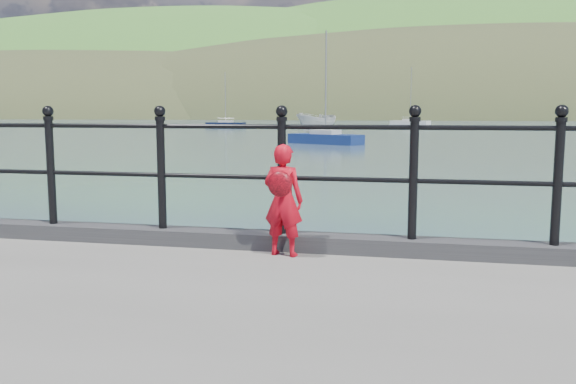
% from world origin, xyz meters
% --- Properties ---
extents(ground, '(600.00, 600.00, 0.00)m').
position_xyz_m(ground, '(0.00, 0.00, 0.00)').
color(ground, '#2D4251').
rests_on(ground, ground).
extents(kerb, '(60.00, 0.30, 0.15)m').
position_xyz_m(kerb, '(0.00, -0.15, 1.07)').
color(kerb, '#28282B').
rests_on(kerb, quay).
extents(railing, '(18.11, 0.11, 1.20)m').
position_xyz_m(railing, '(0.00, -0.15, 1.82)').
color(railing, black).
rests_on(railing, kerb).
extents(far_shore, '(830.00, 200.00, 156.00)m').
position_xyz_m(far_shore, '(38.34, 239.41, -22.57)').
color(far_shore, '#333A21').
rests_on(far_shore, ground).
extents(child, '(0.40, 0.33, 1.01)m').
position_xyz_m(child, '(0.67, -0.41, 1.51)').
color(child, red).
rests_on(child, quay).
extents(launch_white, '(4.64, 5.83, 2.14)m').
position_xyz_m(launch_white, '(-8.45, 55.71, 1.07)').
color(launch_white, beige).
rests_on(launch_white, ground).
extents(sailboat_left, '(5.73, 1.95, 8.11)m').
position_xyz_m(sailboat_left, '(-25.83, 79.38, 0.34)').
color(sailboat_left, black).
rests_on(sailboat_left, ground).
extents(sailboat_port, '(5.68, 4.10, 8.04)m').
position_xyz_m(sailboat_port, '(-4.69, 37.04, 0.34)').
color(sailboat_port, navy).
rests_on(sailboat_port, ground).
extents(sailboat_deep, '(7.08, 4.71, 10.03)m').
position_xyz_m(sailboat_deep, '(0.09, 102.73, 0.34)').
color(sailboat_deep, silver).
rests_on(sailboat_deep, ground).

